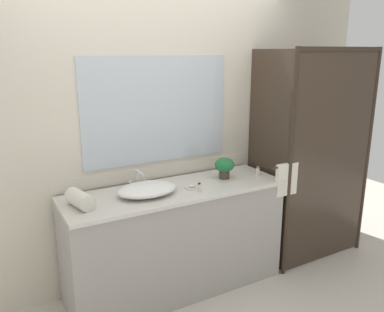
{
  "coord_description": "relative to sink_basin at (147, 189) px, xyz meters",
  "views": [
    {
      "loc": [
        -1.34,
        -2.65,
        1.97
      ],
      "look_at": [
        0.15,
        0.0,
        1.15
      ],
      "focal_mm": 36.85,
      "sensor_mm": 36.0,
      "label": 1
    }
  ],
  "objects": [
    {
      "name": "ground_plane",
      "position": [
        0.25,
        0.02,
        -0.94
      ],
      "size": [
        8.0,
        8.0,
        0.0
      ],
      "primitive_type": "plane",
      "color": "beige"
    },
    {
      "name": "wall_back_with_mirror",
      "position": [
        0.25,
        0.36,
        0.36
      ],
      "size": [
        4.4,
        0.06,
        2.6
      ],
      "color": "beige",
      "rests_on": "ground_plane"
    },
    {
      "name": "vanity_cabinet",
      "position": [
        0.25,
        0.03,
        -0.49
      ],
      "size": [
        1.8,
        0.58,
        0.9
      ],
      "color": "#9E9993",
      "rests_on": "ground_plane"
    },
    {
      "name": "shower_enclosure",
      "position": [
        1.53,
        -0.17,
        0.08
      ],
      "size": [
        1.2,
        0.59,
        2.0
      ],
      "color": "#2D2319",
      "rests_on": "ground_plane"
    },
    {
      "name": "sink_basin",
      "position": [
        0.0,
        0.0,
        0.0
      ],
      "size": [
        0.47,
        0.33,
        0.09
      ],
      "primitive_type": "ellipsoid",
      "color": "white",
      "rests_on": "vanity_cabinet"
    },
    {
      "name": "faucet",
      "position": [
        -0.0,
        0.19,
        0.01
      ],
      "size": [
        0.17,
        0.16,
        0.15
      ],
      "color": "silver",
      "rests_on": "vanity_cabinet"
    },
    {
      "name": "potted_plant",
      "position": [
        0.74,
        0.05,
        0.06
      ],
      "size": [
        0.17,
        0.17,
        0.18
      ],
      "color": "#473828",
      "rests_on": "vanity_cabinet"
    },
    {
      "name": "soap_dish",
      "position": [
        0.37,
        -0.05,
        -0.03
      ],
      "size": [
        0.1,
        0.07,
        0.04
      ],
      "color": "silver",
      "rests_on": "vanity_cabinet"
    },
    {
      "name": "amenity_bottle_body_wash",
      "position": [
        1.05,
        -0.02,
        -0.01
      ],
      "size": [
        0.03,
        0.03,
        0.08
      ],
      "color": "silver",
      "rests_on": "vanity_cabinet"
    },
    {
      "name": "amenity_bottle_conditioner",
      "position": [
        0.38,
        -0.14,
        -0.01
      ],
      "size": [
        0.03,
        0.03,
        0.07
      ],
      "color": "silver",
      "rests_on": "vanity_cabinet"
    },
    {
      "name": "rolled_towel_near_edge",
      "position": [
        -0.51,
        0.0,
        0.02
      ],
      "size": [
        0.17,
        0.26,
        0.12
      ],
      "primitive_type": "cylinder",
      "rotation": [
        1.57,
        0.0,
        0.23
      ],
      "color": "silver",
      "rests_on": "vanity_cabinet"
    }
  ]
}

